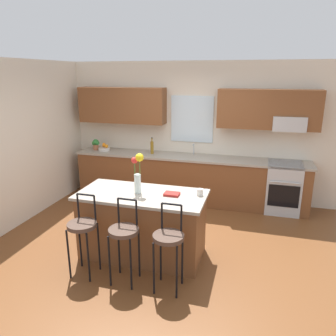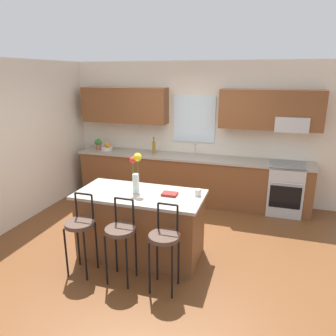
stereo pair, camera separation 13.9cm
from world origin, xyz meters
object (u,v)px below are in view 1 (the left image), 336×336
at_px(bottle_olive_oil, 152,147).
at_px(oven_range, 283,187).
at_px(bar_stool_far, 169,240).
at_px(fruit_bowl_oranges, 104,148).
at_px(kitchen_island, 143,224).
at_px(cookbook, 172,194).
at_px(potted_plant_small, 96,144).
at_px(bar_stool_middle, 124,234).
at_px(bar_stool_near, 83,228).
at_px(flower_vase, 138,172).
at_px(mug_ceramic, 200,192).

bearing_deg(bottle_olive_oil, oven_range, -0.56).
relative_size(bar_stool_far, fruit_bowl_oranges, 4.34).
bearing_deg(kitchen_island, oven_range, 47.30).
xyz_separation_m(cookbook, bottle_olive_oil, (-0.98, 2.10, 0.12)).
xyz_separation_m(kitchen_island, potted_plant_small, (-1.81, 2.15, 0.59)).
bearing_deg(bar_stool_middle, bar_stool_near, 180.00).
height_order(flower_vase, bottle_olive_oil, flower_vase).
relative_size(oven_range, mug_ceramic, 10.22).
relative_size(cookbook, fruit_bowl_oranges, 0.83).
distance_m(oven_range, fruit_bowl_oranges, 3.61).
height_order(kitchen_island, cookbook, cookbook).
xyz_separation_m(kitchen_island, flower_vase, (-0.05, 0.01, 0.75)).
relative_size(bar_stool_far, potted_plant_small, 4.54).
bearing_deg(kitchen_island, bar_stool_near, -131.21).
relative_size(kitchen_island, potted_plant_small, 7.50).
xyz_separation_m(bar_stool_near, bottle_olive_oil, (-0.02, 2.77, 0.42)).
distance_m(mug_ceramic, cookbook, 0.37).
bearing_deg(bar_stool_middle, flower_vase, 94.82).
bearing_deg(bar_stool_far, oven_range, 62.90).
bearing_deg(bar_stool_middle, cookbook, 59.06).
distance_m(kitchen_island, flower_vase, 0.76).
relative_size(oven_range, fruit_bowl_oranges, 3.83).
relative_size(bar_stool_middle, bottle_olive_oil, 3.16).
xyz_separation_m(bar_stool_near, bar_stool_middle, (0.55, 0.00, 0.00)).
distance_m(bar_stool_middle, flower_vase, 0.87).
bearing_deg(oven_range, potted_plant_small, 179.61).
bearing_deg(mug_ceramic, bar_stool_near, -149.61).
distance_m(bar_stool_near, flower_vase, 1.00).
distance_m(bar_stool_near, cookbook, 1.21).
height_order(bar_stool_near, fruit_bowl_oranges, fruit_bowl_oranges).
height_order(kitchen_island, bar_stool_middle, bar_stool_middle).
relative_size(cookbook, bottle_olive_oil, 0.61).
relative_size(fruit_bowl_oranges, potted_plant_small, 1.05).
bearing_deg(bar_stool_far, potted_plant_small, 130.45).
bearing_deg(oven_range, fruit_bowl_oranges, 179.54).
height_order(bar_stool_far, bottle_olive_oil, bottle_olive_oil).
distance_m(bar_stool_near, fruit_bowl_oranges, 3.00).
bearing_deg(flower_vase, bar_stool_near, -127.71).
distance_m(oven_range, bottle_olive_oil, 2.60).
xyz_separation_m(kitchen_island, bar_stool_near, (-0.55, -0.63, 0.17)).
xyz_separation_m(cookbook, fruit_bowl_oranges, (-2.03, 2.10, 0.03)).
xyz_separation_m(bar_stool_near, potted_plant_small, (-1.26, 2.77, 0.41)).
height_order(oven_range, bottle_olive_oil, bottle_olive_oil).
bearing_deg(fruit_bowl_oranges, bar_stool_middle, -59.71).
distance_m(cookbook, bottle_olive_oil, 2.32).
height_order(kitchen_island, flower_vase, flower_vase).
distance_m(bar_stool_middle, bottle_olive_oil, 2.86).
distance_m(kitchen_island, fruit_bowl_oranges, 2.74).
distance_m(bar_stool_far, flower_vase, 1.06).
bearing_deg(cookbook, bar_stool_near, -144.72).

